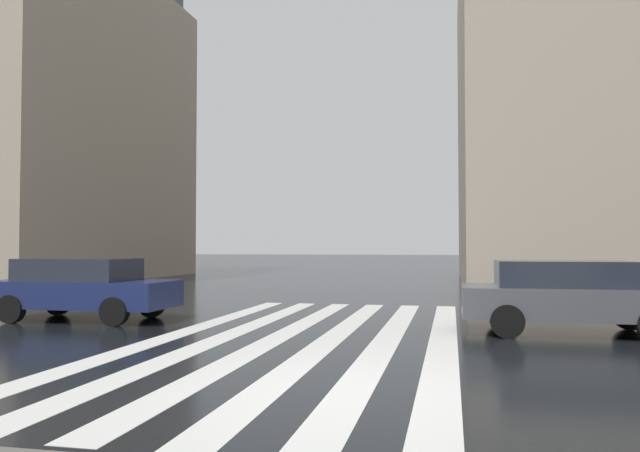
# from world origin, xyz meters

# --- Properties ---
(ground_plane) EXTENTS (220.00, 220.00, 0.00)m
(ground_plane) POSITION_xyz_m (0.00, 0.00, 0.00)
(ground_plane) COLOR black
(zebra_crossing) EXTENTS (13.00, 5.50, 0.01)m
(zebra_crossing) POSITION_xyz_m (4.00, 1.50, 0.00)
(zebra_crossing) COLOR silver
(zebra_crossing) RESTS_ON ground_plane
(car_dark_grey) EXTENTS (1.85, 4.10, 1.41)m
(car_dark_grey) POSITION_xyz_m (5.50, -3.36, 0.76)
(car_dark_grey) COLOR #4C4C51
(car_dark_grey) RESTS_ON ground_plane
(car_navy) EXTENTS (1.85, 4.10, 1.41)m
(car_navy) POSITION_xyz_m (5.50, 7.12, 0.76)
(car_navy) COLOR navy
(car_navy) RESTS_ON ground_plane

